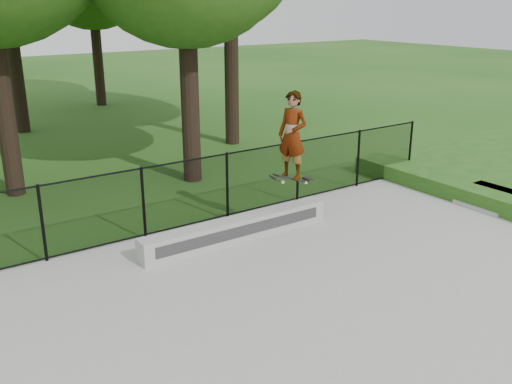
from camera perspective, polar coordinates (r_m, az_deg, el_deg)
grind_ledge at (r=11.60m, az=-1.86°, el=-3.71°), size 4.25×0.40×0.46m
skater_airborne at (r=11.51m, az=3.66°, el=5.54°), size 0.80×0.74×1.99m
chainlink_fence at (r=11.76m, az=-11.19°, el=-1.04°), size 16.06×0.06×1.50m
concrete_steps at (r=14.68m, az=22.47°, el=-0.78°), size 1.07×1.20×0.45m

